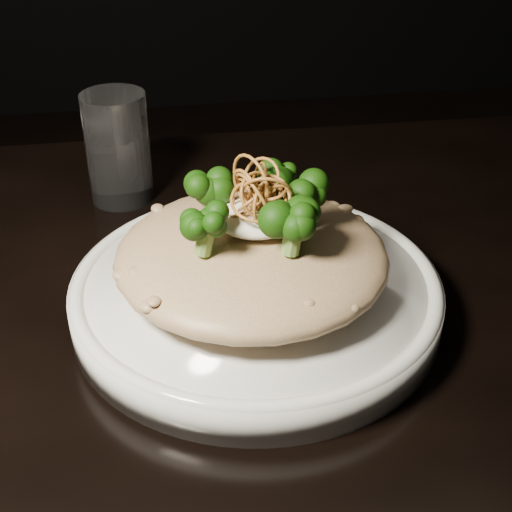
{
  "coord_description": "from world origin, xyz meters",
  "views": [
    {
      "loc": [
        -0.01,
        -0.46,
        1.11
      ],
      "look_at": [
        0.07,
        0.02,
        0.81
      ],
      "focal_mm": 50.0,
      "sensor_mm": 36.0,
      "label": 1
    }
  ],
  "objects": [
    {
      "name": "cheese",
      "position": [
        0.07,
        0.02,
        0.84
      ],
      "size": [
        0.07,
        0.07,
        0.02
      ],
      "primitive_type": "ellipsoid",
      "color": "silver",
      "rests_on": "risotto"
    },
    {
      "name": "drinking_glass",
      "position": [
        -0.05,
        0.24,
        0.81
      ],
      "size": [
        0.09,
        0.09,
        0.12
      ],
      "primitive_type": "cylinder",
      "rotation": [
        0.0,
        0.0,
        0.38
      ],
      "color": "silver",
      "rests_on": "table"
    },
    {
      "name": "shallots",
      "position": [
        0.07,
        0.02,
        0.87
      ],
      "size": [
        0.05,
        0.05,
        0.03
      ],
      "primitive_type": null,
      "color": "brown",
      "rests_on": "cheese"
    },
    {
      "name": "broccoli",
      "position": [
        0.06,
        0.01,
        0.86
      ],
      "size": [
        0.15,
        0.15,
        0.05
      ],
      "primitive_type": null,
      "color": "black",
      "rests_on": "risotto"
    },
    {
      "name": "table",
      "position": [
        0.0,
        0.0,
        0.67
      ],
      "size": [
        1.1,
        0.8,
        0.75
      ],
      "color": "black",
      "rests_on": "ground"
    },
    {
      "name": "risotto",
      "position": [
        0.06,
        0.02,
        0.81
      ],
      "size": [
        0.22,
        0.22,
        0.05
      ],
      "primitive_type": "ellipsoid",
      "color": "brown",
      "rests_on": "plate"
    },
    {
      "name": "plate",
      "position": [
        0.07,
        0.02,
        0.77
      ],
      "size": [
        0.3,
        0.3,
        0.03
      ],
      "primitive_type": "cylinder",
      "color": "silver",
      "rests_on": "table"
    }
  ]
}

